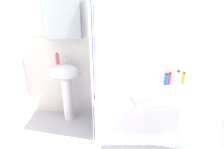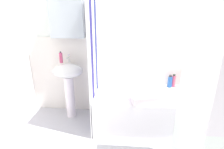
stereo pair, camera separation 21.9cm
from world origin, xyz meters
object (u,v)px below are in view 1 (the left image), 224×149
(soap_dispenser, at_px, (57,59))
(conditioner_bottle, at_px, (166,79))
(sink, at_px, (66,81))
(lotion_bottle, at_px, (184,79))
(towel_folded, at_px, (145,97))
(shampoo_bottle, at_px, (170,79))
(body_wash_bottle, at_px, (178,78))
(bathtub, at_px, (146,108))

(soap_dispenser, bearing_deg, conditioner_bottle, 1.31)
(sink, relative_size, soap_dispenser, 4.96)
(lotion_bottle, xyz_separation_m, conditioner_bottle, (-0.28, -0.03, -0.00))
(soap_dispenser, bearing_deg, towel_folded, -21.19)
(soap_dispenser, bearing_deg, lotion_bottle, 1.91)
(soap_dispenser, relative_size, lotion_bottle, 0.90)
(lotion_bottle, relative_size, conditioner_bottle, 1.04)
(shampoo_bottle, relative_size, towel_folded, 0.61)
(body_wash_bottle, distance_m, conditioner_bottle, 0.18)
(bathtub, relative_size, towel_folded, 4.51)
(sink, bearing_deg, conditioner_bottle, 3.65)
(body_wash_bottle, bearing_deg, bathtub, -151.80)
(body_wash_bottle, height_order, conditioner_bottle, body_wash_bottle)
(bathtub, height_order, body_wash_bottle, body_wash_bottle)
(towel_folded, bearing_deg, soap_dispenser, 158.81)
(lotion_bottle, distance_m, body_wash_bottle, 0.10)
(soap_dispenser, relative_size, towel_folded, 0.54)
(bathtub, xyz_separation_m, shampoo_bottle, (0.39, 0.28, 0.34))
(conditioner_bottle, relative_size, towel_folded, 0.58)
(bathtub, xyz_separation_m, lotion_bottle, (0.61, 0.29, 0.34))
(conditioner_bottle, bearing_deg, lotion_bottle, 5.37)
(body_wash_bottle, distance_m, shampoo_bottle, 0.12)
(shampoo_bottle, bearing_deg, sink, -175.73)
(body_wash_bottle, bearing_deg, shampoo_bottle, 177.57)
(bathtub, height_order, shampoo_bottle, shampoo_bottle)
(shampoo_bottle, bearing_deg, soap_dispenser, -178.03)
(sink, distance_m, body_wash_bottle, 1.67)
(soap_dispenser, height_order, towel_folded, soap_dispenser)
(soap_dispenser, bearing_deg, bathtub, -10.08)
(lotion_bottle, bearing_deg, shampoo_bottle, -178.51)
(soap_dispenser, relative_size, conditioner_bottle, 0.93)
(body_wash_bottle, xyz_separation_m, conditioner_bottle, (-0.18, -0.02, -0.02))
(shampoo_bottle, bearing_deg, towel_folded, -132.95)
(sink, height_order, towel_folded, sink)
(lotion_bottle, bearing_deg, conditioner_bottle, -174.63)
(soap_dispenser, height_order, conditioner_bottle, soap_dispenser)
(soap_dispenser, height_order, body_wash_bottle, soap_dispenser)
(body_wash_bottle, bearing_deg, sink, -176.22)
(lotion_bottle, height_order, shampoo_bottle, shampoo_bottle)
(bathtub, height_order, lotion_bottle, lotion_bottle)
(bathtub, bearing_deg, conditioner_bottle, 37.81)
(lotion_bottle, bearing_deg, towel_folded, -143.44)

